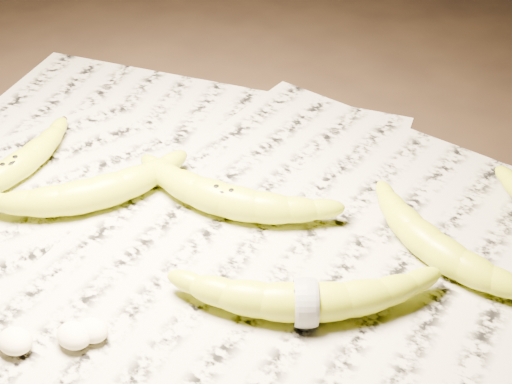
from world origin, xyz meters
The scene contains 11 objects.
ground centered at (0.00, 0.00, 0.00)m, with size 3.00×3.00×0.00m, color black.
newspaper_patch centered at (-0.04, -0.03, 0.00)m, with size 0.90×0.70×0.01m, color #A19D8A.
banana_left_a centered at (-0.28, -0.04, 0.02)m, with size 0.19×0.05×0.03m, color #B0C919, non-canonical shape.
banana_left_b centered at (-0.17, -0.03, 0.03)m, with size 0.20×0.06×0.04m, color #B0C919, non-canonical shape.
banana_center centered at (-0.04, 0.04, 0.03)m, with size 0.21×0.06×0.04m, color #B0C919, non-canonical shape.
banana_taped centered at (0.11, -0.04, 0.03)m, with size 0.23×0.06×0.04m, color #B0C919, non-canonical shape.
banana_upper_a centered at (0.18, 0.10, 0.03)m, with size 0.19×0.06×0.04m, color #B0C919, non-canonical shape.
measuring_tape centered at (0.11, -0.04, 0.03)m, with size 0.05×0.05×0.00m, color white.
flesh_chunk_a centered at (-0.09, -0.21, 0.02)m, with size 0.03×0.03×0.02m, color #FDF7C4.
flesh_chunk_b centered at (-0.05, -0.18, 0.02)m, with size 0.03×0.03×0.02m, color #FDF7C4.
flesh_chunk_c centered at (-0.04, -0.16, 0.02)m, with size 0.03×0.03×0.02m, color #FDF7C4.
Camera 1 is at (0.32, -0.44, 0.52)m, focal length 50.00 mm.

